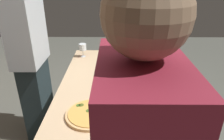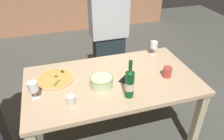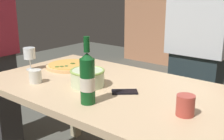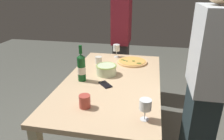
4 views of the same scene
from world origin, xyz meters
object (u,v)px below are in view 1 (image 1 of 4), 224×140
Objects in this scene: serving_bowl at (122,81)px; wine_glass_by_bottle at (125,119)px; cup_ceramic at (145,102)px; wine_bottle at (143,64)px; pizza at (91,114)px; dining_table at (112,89)px; person_guest_left at (31,60)px; wine_glass_near_pizza at (83,48)px; cell_phone at (116,74)px; cup_amber at (122,55)px.

wine_glass_by_bottle reaches higher than serving_bowl.
serving_bowl reaches higher than cup_ceramic.
pizza is at bearing 144.26° from wine_bottle.
pizza is at bearing 51.06° from wine_glass_by_bottle.
wine_bottle is at bearing -14.71° from wine_glass_by_bottle.
wine_bottle is 4.20× the size of cup_ceramic.
dining_table is 0.72m from wine_glass_by_bottle.
cup_ceramic is at bearing -16.76° from person_guest_left.
wine_bottle is at bearing -130.14° from wine_glass_near_pizza.
serving_bowl reaches higher than cell_phone.
cell_phone is (0.24, 0.04, -0.05)m from serving_bowl.
wine_glass_near_pizza is at bearing 55.11° from person_guest_left.
serving_bowl is (-0.12, -0.08, 0.15)m from dining_table.
wine_glass_near_pizza is at bearing 10.33° from pizza.
wine_glass_near_pizza is 0.95× the size of wine_glass_by_bottle.
wine_glass_by_bottle is 0.09× the size of person_guest_left.
wine_glass_by_bottle is 1.64× the size of cup_amber.
wine_glass_near_pizza is 1.34m from wine_glass_by_bottle.
cup_ceramic is at bearing -30.25° from wine_glass_by_bottle.
wine_glass_near_pizza is (0.52, 0.62, -0.02)m from wine_bottle.
person_guest_left is at bearing 82.96° from wine_bottle.
person_guest_left reaches higher than wine_glass_by_bottle.
pizza is 4.21× the size of cup_ceramic.
pizza is 1.05m from cup_amber.
pizza is 3.50× the size of cup_amber.
wine_glass_by_bottle is (-1.27, -0.42, 0.00)m from wine_glass_near_pizza.
pizza is at bearing 150.56° from serving_bowl.
serving_bowl is 0.82m from wine_glass_near_pizza.
cell_phone is (0.53, 0.20, -0.04)m from cup_ceramic.
wine_bottle is 0.28m from cell_phone.
pizza is 0.96m from person_guest_left.
pizza is 2.14× the size of wine_glass_by_bottle.
person_guest_left reaches higher than serving_bowl.
dining_table is 0.70m from wine_glass_near_pizza.
wine_bottle is (0.58, -0.42, 0.12)m from pizza.
wine_glass_near_pizza is (1.10, 0.20, 0.10)m from pizza.
pizza is 0.39m from cup_ceramic.
person_guest_left is at bearing 75.95° from dining_table.
wine_glass_by_bottle is at bearing 149.75° from cup_ceramic.
cup_amber reaches higher than cell_phone.
dining_table is at bearing 34.12° from serving_bowl.
person_guest_left is at bearing 133.41° from cell_phone.
wine_glass_by_bottle is 0.33m from cup_ceramic.
wine_bottle reaches higher than dining_table.
wine_bottle reaches higher than wine_glass_by_bottle.
wine_bottle is 3.50× the size of cup_amber.
person_guest_left is at bearing 131.06° from wine_glass_near_pizza.
wine_glass_near_pizza is at bearing 30.09° from dining_table.
wine_bottle reaches higher than serving_bowl.
cup_amber reaches higher than pizza.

